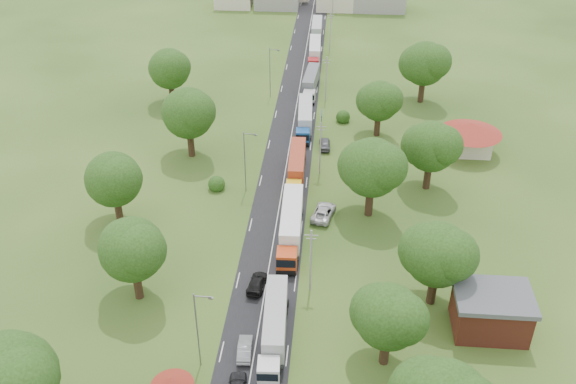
# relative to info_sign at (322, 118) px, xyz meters

# --- Properties ---
(ground) EXTENTS (260.00, 260.00, 0.00)m
(ground) POSITION_rel_info_sign_xyz_m (-5.20, -35.00, -3.00)
(ground) COLOR #274216
(ground) RESTS_ON ground
(road) EXTENTS (8.00, 200.00, 0.04)m
(road) POSITION_rel_info_sign_xyz_m (-5.20, -15.00, -3.00)
(road) COLOR black
(road) RESTS_ON ground
(info_sign) EXTENTS (0.12, 3.10, 4.10)m
(info_sign) POSITION_rel_info_sign_xyz_m (0.00, 0.00, 0.00)
(info_sign) COLOR slate
(info_sign) RESTS_ON ground
(pole_1) EXTENTS (1.60, 0.24, 9.00)m
(pole_1) POSITION_rel_info_sign_xyz_m (0.30, -42.00, 1.68)
(pole_1) COLOR gray
(pole_1) RESTS_ON ground
(pole_2) EXTENTS (1.60, 0.24, 9.00)m
(pole_2) POSITION_rel_info_sign_xyz_m (0.30, -14.00, 1.68)
(pole_2) COLOR gray
(pole_2) RESTS_ON ground
(pole_3) EXTENTS (1.60, 0.24, 9.00)m
(pole_3) POSITION_rel_info_sign_xyz_m (0.30, 14.00, 1.68)
(pole_3) COLOR gray
(pole_3) RESTS_ON ground
(pole_4) EXTENTS (1.60, 0.24, 9.00)m
(pole_4) POSITION_rel_info_sign_xyz_m (0.30, 42.00, 1.68)
(pole_4) COLOR gray
(pole_4) RESTS_ON ground
(lamp_0) EXTENTS (2.03, 0.22, 10.00)m
(lamp_0) POSITION_rel_info_sign_xyz_m (-10.55, -55.00, 2.55)
(lamp_0) COLOR slate
(lamp_0) RESTS_ON ground
(lamp_1) EXTENTS (2.03, 0.22, 10.00)m
(lamp_1) POSITION_rel_info_sign_xyz_m (-10.55, -20.00, 2.55)
(lamp_1) COLOR slate
(lamp_1) RESTS_ON ground
(lamp_2) EXTENTS (2.03, 0.22, 10.00)m
(lamp_2) POSITION_rel_info_sign_xyz_m (-10.55, 15.00, 2.55)
(lamp_2) COLOR slate
(lamp_2) RESTS_ON ground
(tree_2) EXTENTS (8.00, 8.00, 10.10)m
(tree_2) POSITION_rel_info_sign_xyz_m (8.79, -52.86, 3.59)
(tree_2) COLOR #382616
(tree_2) RESTS_ON ground
(tree_3) EXTENTS (8.80, 8.80, 11.07)m
(tree_3) POSITION_rel_info_sign_xyz_m (14.79, -42.84, 4.22)
(tree_3) COLOR #382616
(tree_3) RESTS_ON ground
(tree_4) EXTENTS (9.60, 9.60, 12.05)m
(tree_4) POSITION_rel_info_sign_xyz_m (7.79, -24.83, 4.85)
(tree_4) COLOR #382616
(tree_4) RESTS_ON ground
(tree_5) EXTENTS (8.80, 8.80, 11.07)m
(tree_5) POSITION_rel_info_sign_xyz_m (16.79, -16.84, 4.22)
(tree_5) COLOR #382616
(tree_5) RESTS_ON ground
(tree_6) EXTENTS (8.00, 8.00, 10.10)m
(tree_6) POSITION_rel_info_sign_xyz_m (9.79, 0.14, 3.59)
(tree_6) COLOR #382616
(tree_6) RESTS_ON ground
(tree_7) EXTENTS (9.60, 9.60, 12.05)m
(tree_7) POSITION_rel_info_sign_xyz_m (18.79, 15.17, 4.85)
(tree_7) COLOR #382616
(tree_7) RESTS_ON ground
(tree_9) EXTENTS (9.60, 9.60, 12.05)m
(tree_9) POSITION_rel_info_sign_xyz_m (-25.21, -64.83, 4.85)
(tree_9) COLOR #382616
(tree_9) RESTS_ON ground
(tree_10) EXTENTS (8.80, 8.80, 11.07)m
(tree_10) POSITION_rel_info_sign_xyz_m (-20.21, -44.84, 4.22)
(tree_10) COLOR #382616
(tree_10) RESTS_ON ground
(tree_11) EXTENTS (8.80, 8.80, 11.07)m
(tree_11) POSITION_rel_info_sign_xyz_m (-27.21, -29.84, 4.22)
(tree_11) COLOR #382616
(tree_11) RESTS_ON ground
(tree_12) EXTENTS (9.60, 9.60, 12.05)m
(tree_12) POSITION_rel_info_sign_xyz_m (-21.21, -9.83, 4.85)
(tree_12) COLOR #382616
(tree_12) RESTS_ON ground
(tree_13) EXTENTS (8.80, 8.80, 11.07)m
(tree_13) POSITION_rel_info_sign_xyz_m (-29.21, 10.16, 4.22)
(tree_13) COLOR #382616
(tree_13) RESTS_ON ground
(house_brick) EXTENTS (8.60, 6.60, 5.20)m
(house_brick) POSITION_rel_info_sign_xyz_m (20.80, -47.00, -0.35)
(house_brick) COLOR maroon
(house_brick) RESTS_ON ground
(house_cream) EXTENTS (10.08, 10.08, 5.80)m
(house_cream) POSITION_rel_info_sign_xyz_m (24.80, -5.00, 0.64)
(house_cream) COLOR beige
(house_cream) RESTS_ON ground
(truck_0) EXTENTS (2.94, 13.92, 3.85)m
(truck_0) POSITION_rel_info_sign_xyz_m (-3.19, -50.67, -0.96)
(truck_0) COLOR silver
(truck_0) RESTS_ON ground
(truck_1) EXTENTS (2.99, 15.54, 4.30)m
(truck_1) POSITION_rel_info_sign_xyz_m (-2.86, -31.81, -0.72)
(truck_1) COLOR #BA3C15
(truck_1) RESTS_ON ground
(truck_2) EXTENTS (2.61, 13.73, 3.80)m
(truck_2) POSITION_rel_info_sign_xyz_m (-3.28, -15.55, -0.99)
(truck_2) COLOR yellow
(truck_2) RESTS_ON ground
(truck_3) EXTENTS (2.93, 14.09, 3.89)m
(truck_3) POSITION_rel_info_sign_xyz_m (-3.01, 1.61, -0.94)
(truck_3) COLOR navy
(truck_3) RESTS_ON ground
(truck_4) EXTENTS (3.05, 13.52, 3.73)m
(truck_4) POSITION_rel_info_sign_xyz_m (-2.86, 18.15, -1.02)
(truck_4) COLOR #B4B4B4
(truck_4) RESTS_ON ground
(truck_5) EXTENTS (2.79, 14.13, 3.91)m
(truck_5) POSITION_rel_info_sign_xyz_m (-2.89, 35.35, -0.93)
(truck_5) COLOR maroon
(truck_5) RESTS_ON ground
(truck_6) EXTENTS (2.48, 13.49, 3.74)m
(truck_6) POSITION_rel_info_sign_xyz_m (-3.15, 50.63, -1.02)
(truck_6) COLOR #215824
(truck_6) RESTS_ON ground
(car_lane_mid) EXTENTS (1.76, 4.34, 1.40)m
(car_lane_mid) POSITION_rel_info_sign_xyz_m (-6.20, -53.00, -2.30)
(car_lane_mid) COLOR gray
(car_lane_mid) RESTS_ON ground
(car_lane_rear) EXTENTS (2.57, 5.02, 1.39)m
(car_lane_rear) POSITION_rel_info_sign_xyz_m (-6.20, -42.14, -2.31)
(car_lane_rear) COLOR black
(car_lane_rear) RESTS_ON ground
(car_verge_near) EXTENTS (3.88, 6.24, 1.61)m
(car_verge_near) POSITION_rel_info_sign_xyz_m (1.35, -26.13, -2.20)
(car_verge_near) COLOR silver
(car_verge_near) RESTS_ON ground
(car_verge_far) EXTENTS (2.12, 4.71, 1.57)m
(car_verge_far) POSITION_rel_info_sign_xyz_m (0.81, -5.45, -2.22)
(car_verge_far) COLOR #4D4E54
(car_verge_far) RESTS_ON ground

